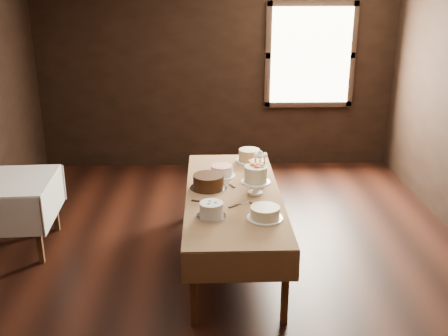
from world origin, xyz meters
TOP-DOWN VIEW (x-y plane):
  - floor at (0.00, 0.00)m, footprint 5.00×6.00m
  - wall_back at (0.00, 3.00)m, footprint 5.00×0.02m
  - window at (1.30, 2.94)m, footprint 1.10×0.05m
  - display_table at (0.09, 0.22)m, footprint 0.89×2.25m
  - side_table at (-2.13, 0.53)m, footprint 0.91×0.91m
  - cake_speckled at (0.31, 1.11)m, footprint 0.29×0.29m
  - cake_lattice at (-0.01, 0.66)m, footprint 0.28×0.28m
  - cake_caramel at (0.35, 0.72)m, footprint 0.22×0.22m
  - cake_chocolate at (-0.14, 0.33)m, footprint 0.37×0.37m
  - cake_flowers at (0.29, 0.19)m, footprint 0.28×0.28m
  - cake_swirl at (-0.12, -0.31)m, footprint 0.26×0.26m
  - cake_cream at (0.32, -0.36)m, footprint 0.33×0.33m
  - cake_server_a at (0.16, -0.04)m, footprint 0.21×0.16m
  - cake_server_b at (0.33, -0.16)m, footprint 0.17×0.20m
  - cake_server_c at (0.03, 0.48)m, footprint 0.13×0.23m
  - cake_server_d at (0.37, 0.46)m, footprint 0.19×0.19m
  - cake_server_e at (-0.15, -0.02)m, footprint 0.23×0.10m
  - flower_vase at (0.35, 0.38)m, footprint 0.17×0.17m
  - flower_bouquet at (0.35, 0.38)m, footprint 0.14×0.14m

SIDE VIEW (x-z plane):
  - floor at x=0.00m, z-range -0.01..0.01m
  - display_table at x=0.09m, z-range 0.30..0.99m
  - side_table at x=-2.13m, z-range 0.28..1.01m
  - cake_server_a at x=0.16m, z-range 0.70..0.70m
  - cake_server_b at x=0.33m, z-range 0.70..0.70m
  - cake_server_c at x=0.03m, z-range 0.70..0.70m
  - cake_server_d at x=0.37m, z-range 0.70..0.70m
  - cake_server_e at x=-0.15m, z-range 0.70..0.70m
  - cake_lattice at x=-0.01m, z-range 0.69..0.80m
  - cake_cream at x=0.32m, z-range 0.69..0.80m
  - cake_swirl at x=-0.12m, z-range 0.69..0.82m
  - cake_speckled at x=0.31m, z-range 0.69..0.83m
  - cake_caramel at x=0.35m, z-range 0.69..0.83m
  - cake_chocolate at x=-0.14m, z-range 0.69..0.83m
  - flower_vase at x=0.35m, z-range 0.70..0.83m
  - cake_flowers at x=0.29m, z-range 0.68..0.96m
  - flower_bouquet at x=0.35m, z-range 0.85..1.05m
  - wall_back at x=0.00m, z-range 0.00..2.80m
  - window at x=1.30m, z-range 0.95..2.25m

